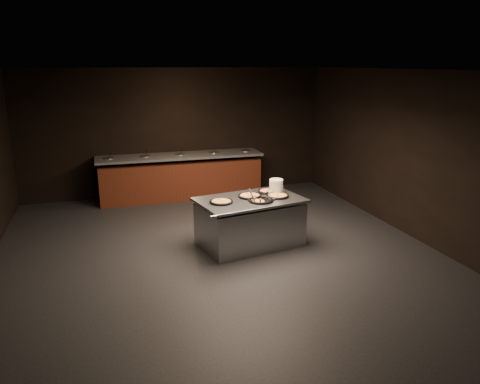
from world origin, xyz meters
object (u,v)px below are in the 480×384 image
Objects in this scene: plate_stack at (276,186)px; serving_counter at (250,223)px; pan_veggie_whole at (221,202)px; pan_cheese_whole at (250,196)px.

serving_counter is at bearing -157.17° from plate_stack.
plate_stack is 1.12m from pan_veggie_whole.
pan_veggie_whole is (-1.07, -0.32, -0.10)m from plate_stack.
plate_stack is 0.55m from pan_cheese_whole.
plate_stack reaches higher than serving_counter.
pan_veggie_whole is 0.58m from pan_cheese_whole.
serving_counter is at bearing 9.09° from pan_veggie_whole.
pan_veggie_whole and pan_cheese_whole have the same top height.
pan_cheese_whole is (0.55, 0.19, 0.00)m from pan_veggie_whole.
plate_stack is 0.62× the size of pan_veggie_whole.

